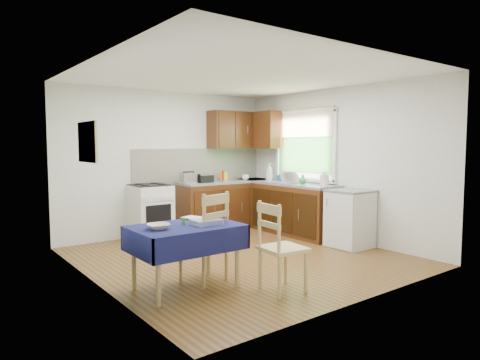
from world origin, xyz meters
TOP-DOWN VIEW (x-y plane):
  - floor at (0.00, 0.00)m, footprint 4.20×4.20m
  - ceiling at (0.00, 0.00)m, footprint 4.00×4.20m
  - wall_back at (0.00, 2.10)m, footprint 4.00×0.02m
  - wall_front at (0.00, -2.10)m, footprint 4.00×0.02m
  - wall_left at (-2.00, 0.00)m, footprint 0.02×4.20m
  - wall_right at (2.00, 0.00)m, footprint 0.02×4.20m
  - base_cabinets at (1.36, 1.26)m, footprint 1.90×2.30m
  - worktop_back at (1.05, 1.80)m, footprint 1.90×0.60m
  - worktop_right at (1.70, 0.65)m, footprint 0.60×1.70m
  - worktop_corner at (1.70, 1.80)m, footprint 0.60×0.60m
  - splashback at (0.65, 2.08)m, footprint 2.70×0.02m
  - upper_cabinets at (1.52, 1.80)m, footprint 1.20×0.85m
  - stove at (-0.50, 1.80)m, footprint 0.60×0.61m
  - window at (1.97, 0.70)m, footprint 0.04×1.48m
  - fridge at (1.70, -0.55)m, footprint 0.58×0.60m
  - corkboard at (-1.97, 0.30)m, footprint 0.04×0.62m
  - dining_table at (-1.27, -0.70)m, footprint 1.16×0.78m
  - chair_far at (-0.96, -0.65)m, footprint 0.55×0.55m
  - chair_near at (-0.53, -1.39)m, footprint 0.47×0.47m
  - toaster at (0.22, 1.78)m, footprint 0.27×0.17m
  - sandwich_press at (0.52, 1.75)m, footprint 0.27×0.24m
  - sauce_bottle at (0.92, 1.74)m, footprint 0.05×0.05m
  - yellow_packet at (1.07, 1.91)m, footprint 0.13×0.10m
  - dish_rack at (1.66, 0.75)m, footprint 0.44×0.33m
  - kettle at (1.68, -0.04)m, footprint 0.14×0.14m
  - cup at (1.41, 1.68)m, footprint 0.15×0.15m
  - soap_bottle_a at (1.68, 1.32)m, footprint 0.18×0.18m
  - soap_bottle_b at (1.69, 1.04)m, footprint 0.09×0.09m
  - soap_bottle_c at (1.70, 0.46)m, footprint 0.14×0.14m
  - plate_bowl at (-1.59, -0.71)m, footprint 0.26×0.26m
  - book at (-1.06, -0.42)m, footprint 0.26×0.30m
  - spice_jar at (-1.27, -0.67)m, footprint 0.04×0.04m
  - tea_towel at (-1.05, -0.78)m, footprint 0.31×0.24m

SIDE VIEW (x-z plane):
  - floor at x=0.00m, z-range 0.00..0.00m
  - base_cabinets at x=1.36m, z-range 0.00..0.86m
  - fridge at x=1.70m, z-range 0.00..0.88m
  - stove at x=-0.50m, z-range 0.00..0.92m
  - chair_near at x=-0.53m, z-range 0.03..1.00m
  - chair_far at x=-0.96m, z-range 0.03..1.07m
  - dining_table at x=-1.27m, z-range 0.24..0.94m
  - book at x=-1.06m, z-range 0.70..0.72m
  - tea_towel at x=-1.05m, z-range 0.70..0.75m
  - plate_bowl at x=-1.59m, z-range 0.70..0.75m
  - spice_jar at x=-1.27m, z-range 0.70..0.78m
  - worktop_back at x=1.05m, z-range 0.86..0.90m
  - worktop_right at x=1.70m, z-range 0.86..0.90m
  - worktop_corner at x=1.70m, z-range 0.86..0.90m
  - dish_rack at x=1.66m, z-range 0.82..1.03m
  - cup at x=1.41m, z-range 0.90..1.00m
  - yellow_packet at x=1.07m, z-range 0.90..1.05m
  - sandwich_press at x=0.52m, z-range 0.90..1.06m
  - soap_bottle_c at x=1.70m, z-range 0.90..1.06m
  - soap_bottle_b at x=1.69m, z-range 0.90..1.07m
  - toaster at x=0.22m, z-range 0.89..1.10m
  - sauce_bottle at x=0.92m, z-range 0.90..1.10m
  - kettle at x=1.68m, z-range 0.89..1.13m
  - soap_bottle_a at x=1.68m, z-range 0.90..1.23m
  - splashback at x=0.65m, z-range 0.90..1.50m
  - wall_back at x=0.00m, z-range 0.00..2.50m
  - wall_front at x=0.00m, z-range 0.00..2.50m
  - wall_left at x=-2.00m, z-range 0.00..2.50m
  - wall_right at x=2.00m, z-range 0.00..2.50m
  - corkboard at x=-1.97m, z-range 1.36..1.83m
  - window at x=1.97m, z-range 1.02..2.28m
  - upper_cabinets at x=1.52m, z-range 1.50..2.20m
  - ceiling at x=0.00m, z-range 2.49..2.51m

